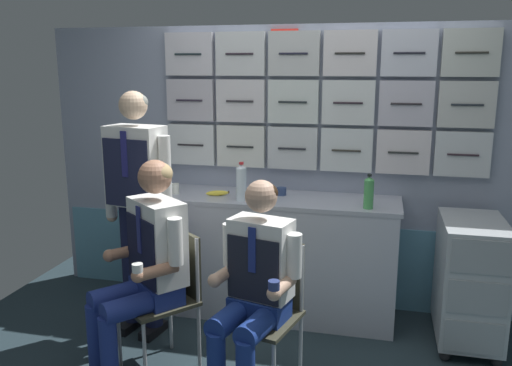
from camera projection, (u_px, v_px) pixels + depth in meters
The scene contains 14 objects.
galley_bulkhead at pixel (311, 161), 4.05m from camera, with size 4.20×0.14×2.15m.
galley_counter at pixel (272, 255), 3.99m from camera, with size 1.86×0.53×0.91m.
service_trolley at pixel (470, 279), 3.52m from camera, with size 0.40×0.65×0.86m.
folding_chair_left at pixel (171, 284), 3.24m from camera, with size 0.56×0.56×0.87m.
crew_member_left at pixel (146, 259), 3.10m from camera, with size 0.65×0.70×1.33m.
folding_chair_right at pixel (267, 298), 3.05m from camera, with size 0.49×0.49×0.87m.
crew_member_right at pixel (254, 284), 2.87m from camera, with size 0.50×0.64×1.25m.
crew_member_standing at pixel (137, 193), 3.57m from camera, with size 0.53×0.31×1.69m.
water_bottle_clear at pixel (241, 182), 3.76m from camera, with size 0.07×0.07×0.28m.
water_bottle_blue_cap at pixel (369, 192), 3.55m from camera, with size 0.07×0.07×0.24m.
paper_cup_tan at pixel (282, 191), 3.94m from camera, with size 0.07×0.07×0.06m.
coffee_cup_white at pixel (261, 188), 4.00m from camera, with size 0.06×0.06×0.08m.
espresso_cup_small at pixel (175, 188), 3.98m from camera, with size 0.06×0.06×0.08m.
snack_banana at pixel (217, 193), 3.92m from camera, with size 0.17×0.10×0.04m.
Camera 1 is at (0.53, -2.61, 1.85)m, focal length 37.10 mm.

